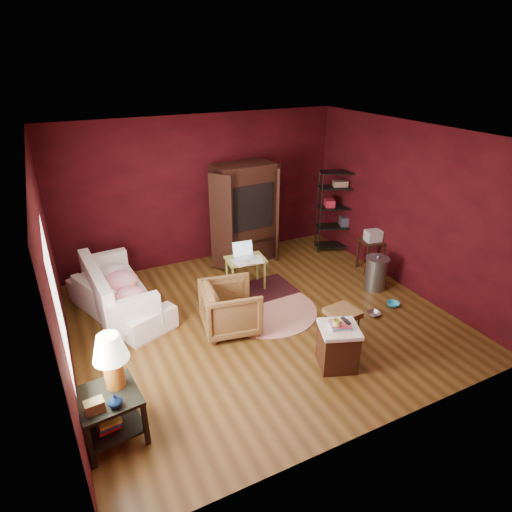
{
  "coord_description": "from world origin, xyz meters",
  "views": [
    {
      "loc": [
        -2.58,
        -5.0,
        3.76
      ],
      "look_at": [
        0.0,
        0.2,
        1.0
      ],
      "focal_mm": 30.0,
      "sensor_mm": 36.0,
      "label": 1
    }
  ],
  "objects_px": {
    "sofa": "(118,293)",
    "tv_armoire": "(245,212)",
    "armchair": "(230,306)",
    "wire_shelving": "(339,208)",
    "hamper": "(338,346)",
    "side_table": "(110,379)",
    "laptop_desk": "(245,262)"
  },
  "relations": [
    {
      "from": "side_table",
      "to": "tv_armoire",
      "type": "xyz_separation_m",
      "value": [
        3.08,
        3.32,
        0.27
      ]
    },
    {
      "from": "armchair",
      "to": "wire_shelving",
      "type": "bearing_deg",
      "value": -51.34
    },
    {
      "from": "armchair",
      "to": "wire_shelving",
      "type": "height_order",
      "value": "wire_shelving"
    },
    {
      "from": "hamper",
      "to": "side_table",
      "type": "bearing_deg",
      "value": 176.79
    },
    {
      "from": "armchair",
      "to": "sofa",
      "type": "bearing_deg",
      "value": 60.85
    },
    {
      "from": "armchair",
      "to": "laptop_desk",
      "type": "bearing_deg",
      "value": -24.82
    },
    {
      "from": "armchair",
      "to": "side_table",
      "type": "relative_size",
      "value": 0.67
    },
    {
      "from": "laptop_desk",
      "to": "wire_shelving",
      "type": "distance_m",
      "value": 2.53
    },
    {
      "from": "laptop_desk",
      "to": "hamper",
      "type": "bearing_deg",
      "value": -79.21
    },
    {
      "from": "armchair",
      "to": "laptop_desk",
      "type": "relative_size",
      "value": 1.0
    },
    {
      "from": "sofa",
      "to": "hamper",
      "type": "relative_size",
      "value": 2.87
    },
    {
      "from": "hamper",
      "to": "tv_armoire",
      "type": "bearing_deg",
      "value": 85.29
    },
    {
      "from": "hamper",
      "to": "armchair",
      "type": "bearing_deg",
      "value": 123.81
    },
    {
      "from": "tv_armoire",
      "to": "wire_shelving",
      "type": "relative_size",
      "value": 1.15
    },
    {
      "from": "sofa",
      "to": "tv_armoire",
      "type": "xyz_separation_m",
      "value": [
        2.61,
        0.94,
        0.62
      ]
    },
    {
      "from": "side_table",
      "to": "tv_armoire",
      "type": "bearing_deg",
      "value": 47.17
    },
    {
      "from": "hamper",
      "to": "wire_shelving",
      "type": "xyz_separation_m",
      "value": [
        2.22,
        3.08,
        0.6
      ]
    },
    {
      "from": "sofa",
      "to": "wire_shelving",
      "type": "distance_m",
      "value": 4.61
    },
    {
      "from": "wire_shelving",
      "to": "hamper",
      "type": "bearing_deg",
      "value": -103.17
    },
    {
      "from": "sofa",
      "to": "side_table",
      "type": "bearing_deg",
      "value": 148.03
    },
    {
      "from": "side_table",
      "to": "armchair",
      "type": "bearing_deg",
      "value": 33.34
    },
    {
      "from": "sofa",
      "to": "hamper",
      "type": "distance_m",
      "value": 3.44
    },
    {
      "from": "armchair",
      "to": "laptop_desk",
      "type": "height_order",
      "value": "laptop_desk"
    },
    {
      "from": "armchair",
      "to": "side_table",
      "type": "height_order",
      "value": "side_table"
    },
    {
      "from": "wire_shelving",
      "to": "sofa",
      "type": "bearing_deg",
      "value": -150.56
    },
    {
      "from": "sofa",
      "to": "hamper",
      "type": "xyz_separation_m",
      "value": [
        2.33,
        -2.54,
        -0.07
      ]
    },
    {
      "from": "hamper",
      "to": "sofa",
      "type": "bearing_deg",
      "value": 132.56
    },
    {
      "from": "wire_shelving",
      "to": "laptop_desk",
      "type": "bearing_deg",
      "value": -142.32
    },
    {
      "from": "armchair",
      "to": "laptop_desk",
      "type": "distance_m",
      "value": 1.29
    },
    {
      "from": "side_table",
      "to": "wire_shelving",
      "type": "bearing_deg",
      "value": 30.3
    },
    {
      "from": "sofa",
      "to": "armchair",
      "type": "bearing_deg",
      "value": -150.3
    },
    {
      "from": "sofa",
      "to": "armchair",
      "type": "distance_m",
      "value": 1.81
    }
  ]
}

